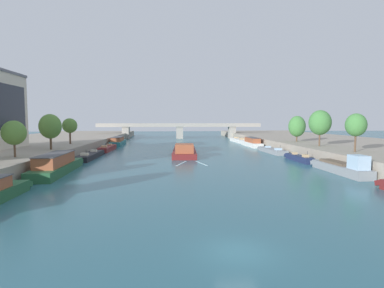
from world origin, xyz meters
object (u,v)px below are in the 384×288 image
Objects in this scene: barge_midriver at (184,151)px; tree_right_distant at (320,123)px; tree_left_past_mid at (50,126)px; bridge_far at (180,129)px; moored_boat_left_upstream at (57,165)px; moored_boat_left_near at (107,148)px; moored_boat_right_lone at (252,143)px; tree_right_end_of_row at (297,126)px; moored_boat_right_midway at (238,140)px; moored_boat_left_far at (118,142)px; tree_left_third at (70,126)px; tree_left_midway at (14,133)px; moored_boat_right_upstream at (299,158)px; moored_boat_left_end at (90,156)px; moored_boat_right_second at (272,150)px; moored_boat_right_end at (342,167)px; tree_right_second at (356,125)px.

barge_midriver is 29.82m from tree_right_distant.
tree_left_past_mid is 76.31m from bridge_far.
tree_right_distant reaches higher than moored_boat_left_upstream.
moored_boat_left_near is 0.89× the size of moored_boat_right_lone.
moored_boat_left_near is (0.47, 33.34, -0.63)m from moored_boat_left_upstream.
tree_right_end_of_row is at bearing 10.79° from barge_midriver.
barge_midriver is 1.43× the size of moored_boat_right_midway.
moored_boat_left_near is at bearing 160.15° from tree_right_distant.
bridge_far is (-27.41, 67.59, -3.05)m from tree_right_distant.
moored_boat_left_far is 27.10m from tree_left_third.
moored_boat_right_lone is 2.88× the size of tree_left_midway.
moored_boat_right_lone is 2.36× the size of tree_left_past_mid.
moored_boat_right_upstream is at bearing -31.24° from barge_midriver.
moored_boat_right_midway reaches higher than moored_boat_left_end.
moored_boat_right_upstream reaches higher than moored_boat_left_end.
moored_boat_right_midway is at bearing 34.60° from moored_boat_left_near.
barge_midriver is 4.11× the size of tree_left_third.
moored_boat_right_midway reaches higher than moored_boat_right_second.
moored_boat_right_midway is 3.14× the size of tree_left_midway.
tree_left_past_mid reaches higher than moored_boat_left_near.
moored_boat_left_near is at bearing 78.65° from tree_left_midway.
tree_right_end_of_row reaches higher than barge_midriver.
barge_midriver is 35.05m from tree_left_midway.
moored_boat_right_end is at bearing -52.53° from moored_boat_left_far.
tree_right_distant is at bearing -75.52° from moored_boat_right_lone.
moored_boat_right_end is 49.73m from tree_left_past_mid.
moored_boat_right_upstream is 76.06m from bridge_far.
moored_boat_left_near is at bearing 148.59° from tree_right_second.
bridge_far is at bearing 76.20° from moored_boat_left_upstream.
tree_left_third is 0.08× the size of bridge_far.
moored_boat_left_end is 50.28m from tree_right_second.
tree_right_second is at bearing -34.33° from barge_midriver.
bridge_far is at bearing 109.14° from tree_right_second.
barge_midriver is 21.33m from moored_boat_right_second.
bridge_far reaches higher than moored_boat_right_upstream.
tree_right_distant reaches higher than moored_boat_right_upstream.
moored_boat_left_far is at bearing 155.54° from tree_right_end_of_row.
moored_boat_left_near is at bearing 138.48° from moored_boat_right_end.
tree_right_end_of_row is at bearing 87.30° from tree_right_distant.
tree_right_end_of_row reaches higher than moored_boat_right_second.
barge_midriver is at bearing 148.76° from moored_boat_right_upstream.
barge_midriver is 34.46m from moored_boat_right_end.
tree_left_midway is at bearing -101.35° from moored_boat_left_near.
moored_boat_right_upstream is 20.66m from tree_right_end_of_row.
moored_boat_left_upstream is at bearing -76.27° from tree_left_third.
moored_boat_right_upstream is at bearing -89.67° from moored_boat_right_lone.
moored_boat_right_lone is at bearing -63.21° from bridge_far.
moored_boat_right_second is at bearing 0.41° from tree_left_third.
moored_boat_left_near is 41.29m from moored_boat_right_second.
moored_boat_left_upstream is 1.00× the size of moored_boat_right_midway.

